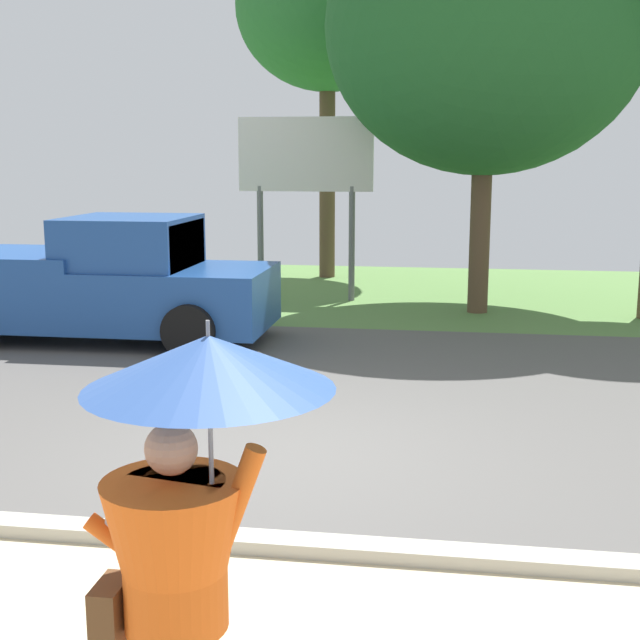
{
  "coord_description": "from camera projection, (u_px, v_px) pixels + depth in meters",
  "views": [
    {
      "loc": [
        1.52,
        -7.56,
        2.77
      ],
      "look_at": [
        0.21,
        1.0,
        1.1
      ],
      "focal_mm": 47.93,
      "sensor_mm": 36.0,
      "label": 1
    }
  ],
  "objects": [
    {
      "name": "ground_plane",
      "position": [
        327.0,
        379.0,
        10.96
      ],
      "size": [
        40.0,
        22.0,
        0.2
      ],
      "color": "#565451"
    },
    {
      "name": "monk_pedestrian",
      "position": [
        184.0,
        559.0,
        3.57
      ],
      "size": [
        1.08,
        1.02,
        2.13
      ],
      "rotation": [
        0.0,
        0.0,
        -0.29
      ],
      "color": "#E55B19",
      "rests_on": "ground_plane"
    },
    {
      "name": "pickup_truck",
      "position": [
        102.0,
        283.0,
        12.97
      ],
      "size": [
        5.2,
        2.28,
        1.88
      ],
      "rotation": [
        0.0,
        0.0,
        -0.11
      ],
      "color": "#1E478C",
      "rests_on": "ground_plane"
    },
    {
      "name": "roadside_billboard",
      "position": [
        306.0,
        168.0,
        16.31
      ],
      "size": [
        2.6,
        0.12,
        3.5
      ],
      "color": "slate",
      "rests_on": "ground_plane"
    },
    {
      "name": "tree_center_back",
      "position": [
        487.0,
        26.0,
        14.47
      ],
      "size": [
        5.53,
        5.53,
        7.46
      ],
      "color": "brown",
      "rests_on": "ground_plane"
    },
    {
      "name": "tree_right_mid",
      "position": [
        327.0,
        7.0,
        18.78
      ],
      "size": [
        4.06,
        4.06,
        7.87
      ],
      "color": "brown",
      "rests_on": "ground_plane"
    }
  ]
}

